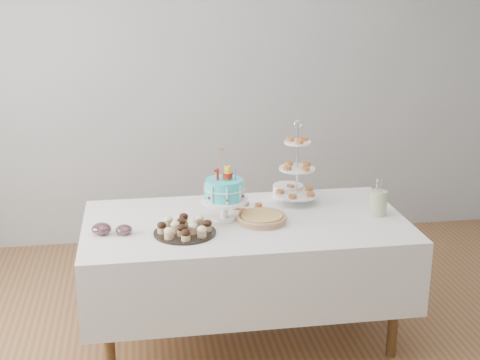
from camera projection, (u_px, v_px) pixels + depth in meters
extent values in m
cube|color=#96989B|center=(211.00, 80.00, 5.42)|extent=(5.00, 0.04, 2.70)
cube|color=#96989B|center=(399.00, 326.00, 1.65)|extent=(5.00, 0.04, 2.70)
cube|color=silver|center=(245.00, 255.00, 4.05)|extent=(1.92, 1.02, 0.45)
cylinder|color=brown|center=(108.00, 327.00, 3.64)|extent=(0.06, 0.06, 0.67)
cylinder|color=brown|center=(394.00, 305.00, 3.89)|extent=(0.06, 0.06, 0.67)
cylinder|color=brown|center=(112.00, 270.00, 4.34)|extent=(0.06, 0.06, 0.67)
cylinder|color=brown|center=(354.00, 254.00, 4.59)|extent=(0.06, 0.06, 0.67)
cylinder|color=#32D4DA|center=(224.00, 189.00, 3.94)|extent=(0.22, 0.22, 0.12)
torus|color=white|center=(224.00, 188.00, 3.94)|extent=(0.24, 0.24, 0.01)
cube|color=#AE1512|center=(218.00, 174.00, 3.89)|extent=(0.02, 0.01, 0.07)
cylinder|color=blue|center=(235.00, 175.00, 3.89)|extent=(0.01, 0.01, 0.07)
cylinder|color=silver|center=(222.00, 164.00, 3.92)|extent=(0.00, 0.00, 0.17)
cylinder|color=gold|center=(222.00, 149.00, 3.89)|extent=(0.04, 0.04, 0.01)
cylinder|color=black|center=(185.00, 233.00, 3.78)|extent=(0.36, 0.36, 0.01)
ellipsoid|color=black|center=(172.00, 225.00, 3.76)|extent=(0.05, 0.05, 0.04)
ellipsoid|color=#FBEEC2|center=(197.00, 224.00, 3.78)|extent=(0.05, 0.05, 0.04)
cylinder|color=tan|center=(262.00, 219.00, 3.95)|extent=(0.28, 0.28, 0.03)
cylinder|color=#B58A46|center=(262.00, 216.00, 3.95)|extent=(0.25, 0.25, 0.02)
torus|color=tan|center=(262.00, 217.00, 3.95)|extent=(0.30, 0.30, 0.02)
cylinder|color=silver|center=(297.00, 166.00, 4.22)|extent=(0.01, 0.01, 0.50)
cylinder|color=white|center=(296.00, 194.00, 4.27)|extent=(0.28, 0.28, 0.01)
cylinder|color=white|center=(297.00, 169.00, 4.22)|extent=(0.23, 0.23, 0.01)
cylinder|color=white|center=(298.00, 143.00, 4.17)|extent=(0.17, 0.17, 0.01)
torus|color=silver|center=(298.00, 124.00, 4.14)|extent=(0.05, 0.01, 0.05)
cylinder|color=white|center=(288.00, 191.00, 4.41)|extent=(0.20, 0.20, 0.08)
cylinder|color=white|center=(248.00, 210.00, 4.14)|extent=(0.26, 0.26, 0.01)
ellipsoid|color=silver|center=(124.00, 230.00, 3.77)|extent=(0.09, 0.09, 0.06)
cylinder|color=maroon|center=(124.00, 230.00, 3.77)|extent=(0.07, 0.07, 0.03)
ellipsoid|color=silver|center=(101.00, 229.00, 3.77)|extent=(0.11, 0.11, 0.07)
cylinder|color=maroon|center=(101.00, 230.00, 3.77)|extent=(0.08, 0.08, 0.03)
cylinder|color=beige|center=(378.00, 203.00, 4.06)|extent=(0.10, 0.10, 0.15)
cylinder|color=beige|center=(386.00, 200.00, 4.07)|extent=(0.01, 0.01, 0.08)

